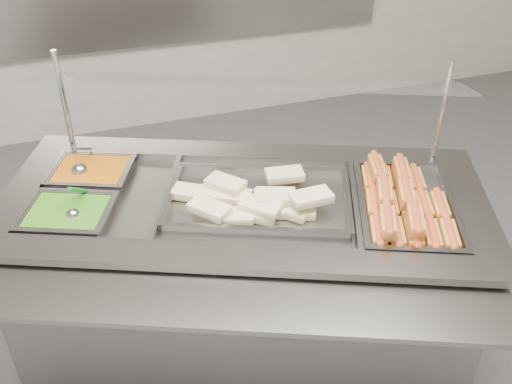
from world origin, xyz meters
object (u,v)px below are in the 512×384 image
object	(u,v)px
steam_counter	(244,282)
ladle	(80,170)
pan_wraps	(259,202)
serving_spoon	(74,211)
pan_hotdogs	(405,212)
sneeze_guard	(247,85)

from	to	relation	value
steam_counter	ladle	xyz separation A→B (m)	(-0.52, 0.34, 0.41)
pan_wraps	ladle	xyz separation A→B (m)	(-0.57, 0.36, 0.03)
pan_wraps	serving_spoon	bearing A→B (deg)	170.38
pan_hotdogs	pan_wraps	size ratio (longest dim) A/B	0.82
pan_hotdogs	serving_spoon	bearing A→B (deg)	164.75
sneeze_guard	pan_wraps	size ratio (longest dim) A/B	2.10
serving_spoon	steam_counter	bearing A→B (deg)	-8.44
sneeze_guard	pan_hotdogs	world-z (taller)	sneeze_guard
pan_hotdogs	serving_spoon	size ratio (longest dim) A/B	3.78
steam_counter	ladle	distance (m)	0.75
ladle	serving_spoon	world-z (taller)	same
steam_counter	sneeze_guard	bearing A→B (deg)	67.86
sneeze_guard	serving_spoon	bearing A→B (deg)	-171.21
steam_counter	ladle	size ratio (longest dim) A/B	11.01
steam_counter	serving_spoon	world-z (taller)	serving_spoon
steam_counter	sneeze_guard	world-z (taller)	sneeze_guard
steam_counter	pan_wraps	xyz separation A→B (m)	(0.05, -0.02, 0.38)
serving_spoon	pan_hotdogs	bearing A→B (deg)	-15.25
pan_wraps	serving_spoon	xyz separation A→B (m)	(-0.61, 0.10, 0.03)
pan_hotdogs	ladle	xyz separation A→B (m)	(-1.04, 0.55, 0.04)
pan_hotdogs	ladle	bearing A→B (deg)	152.17
pan_hotdogs	ladle	distance (m)	1.18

